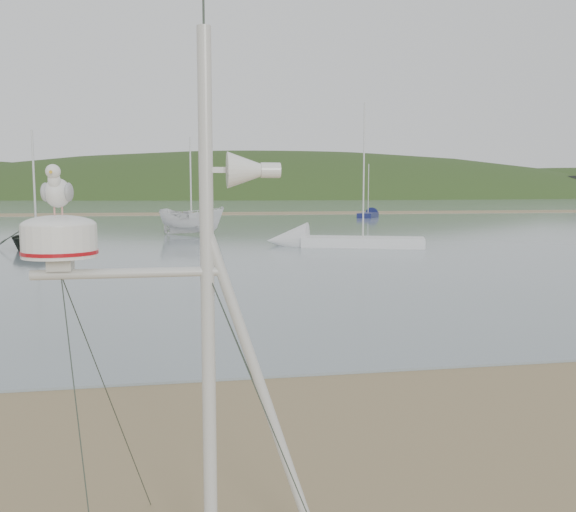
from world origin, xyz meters
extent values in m
cube|color=gray|center=(0.00, 132.00, 0.02)|extent=(560.00, 256.00, 0.04)
cube|color=olive|center=(0.00, 70.00, 0.07)|extent=(560.00, 7.00, 0.07)
ellipsoid|color=#233917|center=(40.00, 235.00, -22.00)|extent=(400.00, 180.00, 80.00)
cube|color=white|center=(-36.00, 196.00, 4.00)|extent=(8.40, 6.30, 8.00)
cube|color=white|center=(-10.00, 196.00, 4.00)|extent=(8.40, 6.30, 8.00)
cube|color=white|center=(16.00, 196.00, 4.00)|extent=(8.40, 6.30, 8.00)
cube|color=white|center=(42.00, 196.00, 4.00)|extent=(8.40, 6.30, 8.00)
cube|color=white|center=(68.00, 196.00, 4.00)|extent=(8.40, 6.30, 8.00)
cube|color=white|center=(94.00, 196.00, 4.00)|extent=(8.40, 6.30, 8.00)
cube|color=white|center=(120.00, 196.00, 4.00)|extent=(8.40, 6.30, 8.00)
cylinder|color=silver|center=(1.58, -0.76, 2.06)|extent=(0.10, 0.10, 4.12)
cylinder|color=silver|center=(2.02, -0.76, 1.34)|extent=(0.95, 0.08, 2.70)
cylinder|color=silver|center=(1.02, -0.76, 2.37)|extent=(1.34, 0.07, 0.07)
cube|color=silver|center=(0.55, -0.76, 2.45)|extent=(0.16, 0.16, 0.09)
cylinder|color=white|center=(0.55, -0.76, 2.61)|extent=(0.51, 0.51, 0.23)
cylinder|color=#AE0C14|center=(0.55, -0.76, 2.53)|extent=(0.53, 0.53, 0.03)
ellipsoid|color=white|center=(0.55, -0.76, 2.72)|extent=(0.51, 0.51, 0.14)
cone|color=white|center=(1.87, -0.76, 3.11)|extent=(0.27, 0.27, 0.27)
cylinder|color=white|center=(2.06, -0.76, 3.11)|extent=(0.14, 0.11, 0.11)
cube|color=silver|center=(1.69, -0.76, 3.11)|extent=(0.21, 0.04, 0.04)
cylinder|color=tan|center=(0.53, -0.76, 2.83)|extent=(0.01, 0.01, 0.07)
cylinder|color=tan|center=(0.58, -0.76, 2.83)|extent=(0.01, 0.01, 0.07)
ellipsoid|color=white|center=(0.55, -0.76, 2.95)|extent=(0.18, 0.28, 0.21)
ellipsoid|color=#A8ACB0|center=(0.48, -0.77, 2.95)|extent=(0.05, 0.22, 0.13)
ellipsoid|color=#A8ACB0|center=(0.63, -0.77, 2.95)|extent=(0.05, 0.22, 0.13)
cone|color=white|center=(0.55, -0.62, 2.92)|extent=(0.09, 0.08, 0.09)
ellipsoid|color=white|center=(0.55, -0.86, 3.03)|extent=(0.08, 0.08, 0.12)
sphere|color=white|center=(0.55, -0.89, 3.09)|extent=(0.10, 0.10, 0.10)
cone|color=gold|center=(0.55, -0.94, 3.08)|extent=(0.02, 0.05, 0.02)
imported|color=black|center=(-5.54, 26.18, 2.59)|extent=(3.78, 1.75, 5.10)
imported|color=silver|center=(2.14, 34.94, 2.43)|extent=(2.52, 2.50, 4.79)
cube|color=silver|center=(10.67, 24.87, 0.29)|extent=(6.50, 3.92, 0.50)
cone|color=silver|center=(6.93, 26.18, 0.29)|extent=(2.70, 2.59, 1.98)
cylinder|color=silver|center=(10.67, 24.87, 3.94)|extent=(0.08, 0.08, 6.81)
cube|color=#151B4C|center=(21.15, 57.14, 0.29)|extent=(3.53, 4.82, 0.50)
cone|color=#151B4C|center=(22.57, 59.77, 0.29)|extent=(2.09, 2.15, 1.50)
cylinder|color=silver|center=(21.15, 57.14, 3.11)|extent=(0.08, 0.08, 5.14)
camera|label=1|loc=(1.39, -5.25, 2.97)|focal=38.00mm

